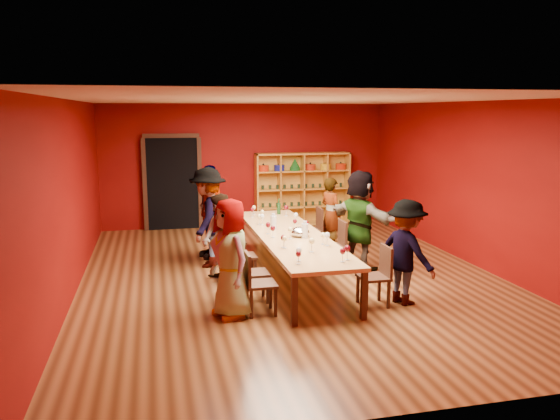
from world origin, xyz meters
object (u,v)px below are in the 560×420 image
(chair_person_left_2, at_px, (239,253))
(person_right_4, at_px, (331,214))
(shelving_unit, at_px, (302,185))
(spittoon_bowl, at_px, (300,232))
(person_left_3, at_px, (208,217))
(chair_person_left_4, at_px, (225,231))
(person_left_1, at_px, (228,252))
(wine_bottle, at_px, (279,208))
(person_right_0, at_px, (406,252))
(person_right_2, at_px, (360,220))
(person_left_4, at_px, (210,212))
(person_left_0, at_px, (231,258))
(chair_person_left_0, at_px, (255,280))
(chair_person_right_2, at_px, (337,243))
(tasting_table, at_px, (290,237))
(person_left_2, at_px, (221,239))
(chair_person_left_3, at_px, (230,238))
(chair_person_left_1, at_px, (249,269))
(chair_person_right_0, at_px, (379,273))
(chair_person_right_4, at_px, (314,227))

(chair_person_left_2, xyz_separation_m, person_right_4, (2.17, 1.69, 0.25))
(shelving_unit, height_order, spittoon_bowl, shelving_unit)
(person_left_3, height_order, chair_person_left_4, person_left_3)
(person_left_1, xyz_separation_m, wine_bottle, (1.43, 2.91, 0.09))
(person_right_0, height_order, person_right_2, person_right_2)
(shelving_unit, relative_size, person_right_0, 1.54)
(chair_person_left_2, distance_m, person_right_2, 2.31)
(person_left_4, bearing_deg, person_left_0, -14.38)
(shelving_unit, relative_size, person_left_4, 1.33)
(shelving_unit, distance_m, chair_person_left_0, 6.39)
(person_left_0, xyz_separation_m, person_right_0, (2.58, -0.05, -0.05))
(chair_person_left_2, relative_size, spittoon_bowl, 2.82)
(chair_person_right_2, relative_size, wine_bottle, 2.78)
(person_right_2, height_order, spittoon_bowl, person_right_2)
(person_right_4, bearing_deg, tasting_table, 119.67)
(person_left_1, relative_size, chair_person_right_2, 1.75)
(tasting_table, bearing_deg, chair_person_left_2, -174.25)
(shelving_unit, distance_m, person_left_1, 6.00)
(chair_person_left_2, height_order, person_left_2, person_left_2)
(chair_person_left_4, distance_m, person_right_4, 2.19)
(shelving_unit, height_order, person_left_1, shelving_unit)
(person_left_0, relative_size, chair_person_left_4, 1.86)
(chair_person_left_3, distance_m, person_right_2, 2.42)
(person_left_3, distance_m, person_right_2, 2.75)
(chair_person_right_2, bearing_deg, person_right_2, -0.00)
(chair_person_left_1, distance_m, chair_person_right_0, 1.91)
(chair_person_right_4, bearing_deg, person_left_2, -141.31)
(chair_person_left_3, height_order, spittoon_bowl, spittoon_bowl)
(chair_person_left_0, bearing_deg, spittoon_bowl, 53.97)
(chair_person_left_0, xyz_separation_m, chair_person_left_2, (0.00, 1.53, 0.00))
(person_left_0, bearing_deg, person_right_2, 105.75)
(chair_person_left_0, bearing_deg, chair_person_left_4, 90.00)
(chair_person_left_1, bearing_deg, wine_bottle, 68.77)
(chair_person_left_1, xyz_separation_m, chair_person_right_0, (1.82, -0.59, 0.00))
(person_right_0, bearing_deg, chair_person_left_3, 17.65)
(chair_person_left_0, distance_m, person_right_2, 2.93)
(shelving_unit, relative_size, chair_person_left_0, 2.70)
(chair_person_right_4, bearing_deg, chair_person_left_0, -119.47)
(person_right_0, relative_size, spittoon_bowl, 4.94)
(person_left_2, xyz_separation_m, person_right_4, (2.46, 1.69, 0.00))
(spittoon_bowl, height_order, wine_bottle, wine_bottle)
(person_left_0, bearing_deg, wine_bottle, 137.46)
(chair_person_left_3, xyz_separation_m, chair_person_right_2, (1.82, -0.77, 0.00))
(shelving_unit, bearing_deg, chair_person_right_0, -94.64)
(person_left_3, distance_m, person_right_0, 3.74)
(chair_person_left_0, bearing_deg, chair_person_right_4, 60.53)
(tasting_table, xyz_separation_m, chair_person_left_2, (-0.91, -0.09, -0.20))
(chair_person_left_2, xyz_separation_m, person_right_0, (2.24, -1.59, 0.28))
(spittoon_bowl, bearing_deg, person_left_4, 125.86)
(tasting_table, bearing_deg, person_left_3, 143.06)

